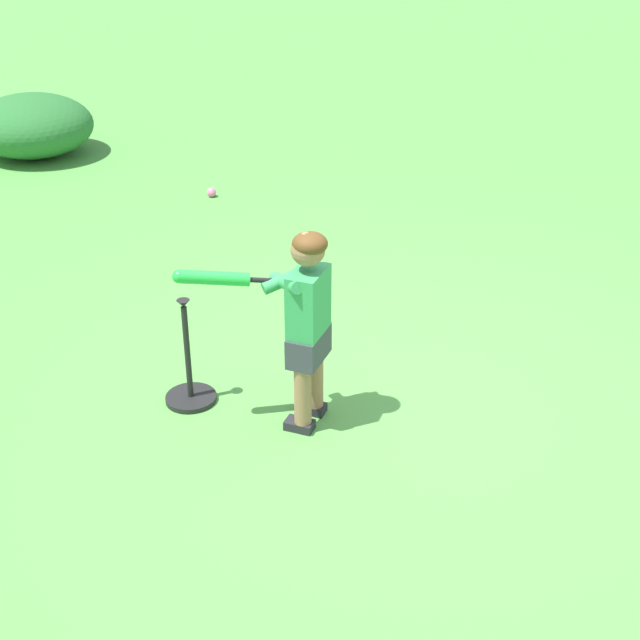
{
  "coord_description": "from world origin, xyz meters",
  "views": [
    {
      "loc": [
        0.3,
        -3.98,
        2.72
      ],
      "look_at": [
        -0.5,
        0.13,
        0.45
      ],
      "focal_mm": 49.9,
      "sensor_mm": 36.0,
      "label": 1
    }
  ],
  "objects": [
    {
      "name": "shrub_right_background",
      "position": [
        -4.03,
        3.73,
        0.29
      ],
      "size": [
        1.17,
        1.11,
        0.58
      ],
      "primitive_type": "ellipsoid",
      "color": "#286B2D",
      "rests_on": "ground"
    },
    {
      "name": "play_ball_near_batter",
      "position": [
        -2.01,
        2.95,
        0.04
      ],
      "size": [
        0.08,
        0.08,
        0.08
      ],
      "primitive_type": "sphere",
      "color": "pink",
      "rests_on": "ground"
    },
    {
      "name": "batting_tee",
      "position": [
        -1.18,
        -0.11,
        0.1
      ],
      "size": [
        0.28,
        0.28,
        0.62
      ],
      "color": "black",
      "rests_on": "ground"
    },
    {
      "name": "ground_plane",
      "position": [
        0.0,
        0.0,
        0.0
      ],
      "size": [
        40.0,
        40.0,
        0.0
      ],
      "primitive_type": "plane",
      "color": "#519942"
    },
    {
      "name": "child_batter",
      "position": [
        -0.53,
        -0.18,
        0.65
      ],
      "size": [
        0.74,
        0.36,
        1.08
      ],
      "color": "#232328",
      "rests_on": "ground"
    }
  ]
}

